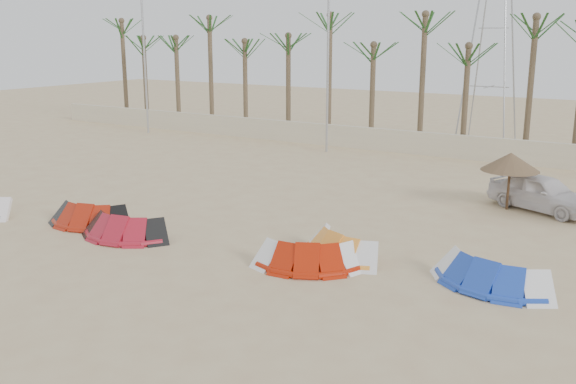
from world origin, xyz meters
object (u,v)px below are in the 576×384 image
Objects in this scene: kite_red_right at (313,253)px; kite_blue at (493,270)px; parasol_left at (511,162)px; car at (542,193)px; kite_red_left at (95,213)px; kite_red_mid at (130,225)px; kite_orange at (343,243)px.

kite_blue is at bearing 15.17° from kite_red_right.
car is at bearing 24.58° from parasol_left.
kite_red_right is 0.99× the size of kite_blue.
parasol_left is at bearing 39.06° from kite_red_left.
parasol_left is (12.09, 9.81, 1.47)m from kite_red_left.
kite_red_left is 2.21m from kite_red_mid.
kite_blue is at bearing 0.68° from kite_orange.
kite_red_left is 1.00× the size of kite_red_mid.
kite_red_mid is 0.94× the size of kite_red_right.
kite_red_mid is (2.17, -0.42, 0.00)m from kite_red_left.
kite_red_mid and kite_blue have the same top height.
kite_red_left is 0.81× the size of car.
kite_red_mid is at bearing -10.99° from kite_red_left.
kite_red_left and kite_red_right have the same top height.
kite_blue is (4.53, 0.05, 0.00)m from kite_orange.
car is at bearing 37.98° from kite_red_left.
kite_blue is 0.87× the size of car.
kite_red_right is 5.03m from kite_blue.
kite_blue is at bearing 10.38° from kite_red_mid.
kite_red_right is 1.05× the size of kite_orange.
kite_red_mid is 6.65m from kite_red_right.
kite_blue is at bearing -79.26° from parasol_left.
kite_red_left is at bearing -140.94° from parasol_left.
kite_red_mid is 0.81× the size of car.
kite_red_right is at bearing -109.34° from parasol_left.
kite_orange is 0.94× the size of kite_blue.
kite_red_mid is at bearing -173.24° from kite_red_right.
kite_red_left is 15.64m from parasol_left.
kite_red_left is at bearing -177.64° from kite_red_right.
kite_red_left is at bearing 169.01° from kite_red_mid.
parasol_left is 1.73m from car.
kite_red_mid is 14.33m from parasol_left.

